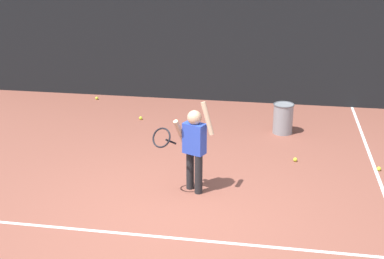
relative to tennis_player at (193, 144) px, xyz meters
name	(u,v)px	position (x,y,z in m)	size (l,w,h in m)	color
ground_plane	(174,216)	(-0.12, -0.76, -0.73)	(20.00, 20.00, 0.00)	brown
court_line_baseline	(165,237)	(-0.12, -1.29, -0.72)	(9.00, 0.05, 0.00)	white
back_fence_windscreen	(223,24)	(-0.12, 4.51, 0.97)	(11.90, 0.08, 3.38)	black
fence_post_1	(223,20)	(-0.12, 4.57, 1.04)	(0.09, 0.09, 3.53)	slate
tennis_player	(193,144)	(0.00, 0.00, 0.00)	(0.86, 0.56, 1.35)	#232326
ball_hopper	(283,118)	(1.23, 2.63, -0.44)	(0.38, 0.38, 0.56)	gray
tennis_ball_0	(379,169)	(2.73, 1.17, -0.69)	(0.07, 0.07, 0.07)	#CCE033
tennis_ball_1	(291,124)	(1.39, 3.05, -0.69)	(0.07, 0.07, 0.07)	#CCE033
tennis_ball_2	(141,118)	(-1.55, 2.92, -0.69)	(0.07, 0.07, 0.07)	#CCE033
tennis_ball_4	(97,98)	(-2.87, 4.09, -0.69)	(0.07, 0.07, 0.07)	#CCE033
tennis_ball_5	(295,160)	(1.46, 1.32, -0.69)	(0.07, 0.07, 0.07)	#CCE033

